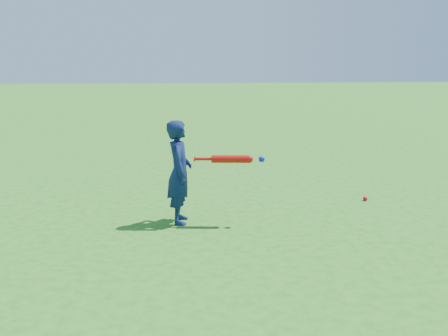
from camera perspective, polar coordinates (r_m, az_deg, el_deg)
ground at (r=5.81m, az=-7.22°, el=-6.04°), size 80.00×80.00×0.00m
child at (r=5.60m, az=-5.12°, el=-0.48°), size 0.30×0.44×1.17m
ground_ball_red at (r=6.85m, az=15.83°, el=-3.37°), size 0.06×0.06×0.06m
bat_swing at (r=5.49m, az=1.10°, el=1.03°), size 0.78×0.16×0.09m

